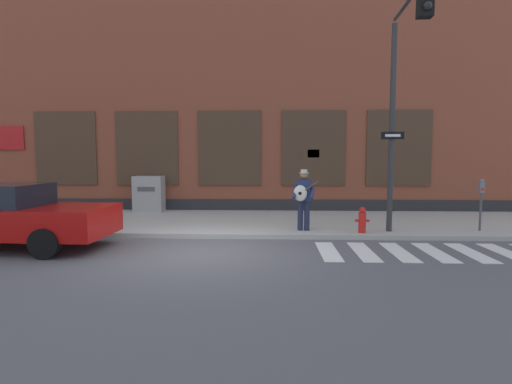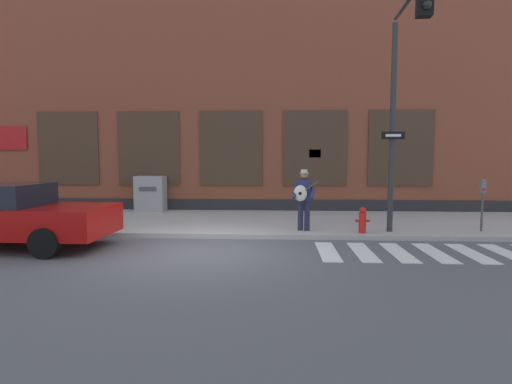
# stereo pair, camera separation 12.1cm
# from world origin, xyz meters

# --- Properties ---
(ground_plane) EXTENTS (160.00, 160.00, 0.00)m
(ground_plane) POSITION_xyz_m (0.00, 0.00, 0.00)
(ground_plane) COLOR #56565B
(sidewalk) EXTENTS (28.00, 4.80, 0.13)m
(sidewalk) POSITION_xyz_m (0.00, 3.86, 0.07)
(sidewalk) COLOR #ADAAA3
(sidewalk) RESTS_ON ground
(building_backdrop) EXTENTS (28.00, 4.06, 8.50)m
(building_backdrop) POSITION_xyz_m (-0.00, 8.26, 4.24)
(building_backdrop) COLOR brown
(building_backdrop) RESTS_ON ground
(crosswalk) EXTENTS (5.20, 1.90, 0.01)m
(crosswalk) POSITION_xyz_m (5.30, 0.16, 0.01)
(crosswalk) COLOR silver
(crosswalk) RESTS_ON ground
(red_car) EXTENTS (4.65, 2.09, 1.53)m
(red_car) POSITION_xyz_m (-4.56, 0.17, 0.77)
(red_car) COLOR #B20F0C
(red_car) RESTS_ON ground
(busker) EXTENTS (0.72, 0.60, 1.69)m
(busker) POSITION_xyz_m (2.47, 2.07, 1.09)
(busker) COLOR #1E233D
(busker) RESTS_ON sidewalk
(traffic_light) EXTENTS (0.60, 2.85, 5.72)m
(traffic_light) POSITION_xyz_m (4.77, 1.08, 4.03)
(traffic_light) COLOR #2D2D30
(traffic_light) RESTS_ON sidewalk
(parking_meter) EXTENTS (0.13, 0.11, 1.44)m
(parking_meter) POSITION_xyz_m (7.34, 2.23, 1.08)
(parking_meter) COLOR #47474C
(parking_meter) RESTS_ON sidewalk
(utility_box) EXTENTS (1.08, 0.68, 1.32)m
(utility_box) POSITION_xyz_m (-3.00, 5.81, 0.79)
(utility_box) COLOR #9E9E9E
(utility_box) RESTS_ON sidewalk
(fire_hydrant) EXTENTS (0.38, 0.20, 0.70)m
(fire_hydrant) POSITION_xyz_m (4.03, 1.81, 0.48)
(fire_hydrant) COLOR red
(fire_hydrant) RESTS_ON sidewalk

